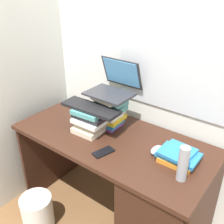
{
  "coord_description": "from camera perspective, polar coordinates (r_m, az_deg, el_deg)",
  "views": [
    {
      "loc": [
        0.93,
        -1.22,
        1.75
      ],
      "look_at": [
        -0.02,
        0.02,
        0.93
      ],
      "focal_mm": 43.03,
      "sensor_mm": 36.0,
      "label": 1
    }
  ],
  "objects": [
    {
      "name": "keyboard",
      "position": [
        1.81,
        -4.57,
        0.88
      ],
      "size": [
        0.43,
        0.16,
        0.02
      ],
      "primitive_type": "cube",
      "rotation": [
        0.0,
        0.0,
        0.04
      ],
      "color": "black",
      "rests_on": "book_stack_keyboard_riser"
    },
    {
      "name": "cell_phone",
      "position": [
        1.68,
        -1.82,
        -8.51
      ],
      "size": [
        0.1,
        0.15,
        0.01
      ],
      "primitive_type": "cube",
      "rotation": [
        0.0,
        0.0,
        -0.27
      ],
      "color": "black",
      "rests_on": "desk"
    },
    {
      "name": "ground_plane",
      "position": [
        2.33,
        0.01,
        -21.17
      ],
      "size": [
        6.0,
        6.0,
        0.0
      ],
      "primitive_type": "plane",
      "color": "brown"
    },
    {
      "name": "computer_mouse",
      "position": [
        1.7,
        9.45,
        -7.95
      ],
      "size": [
        0.06,
        0.1,
        0.04
      ],
      "primitive_type": "ellipsoid",
      "color": "#A5A8AD",
      "rests_on": "desk"
    },
    {
      "name": "laptop",
      "position": [
        1.89,
        0.51,
        5.77
      ],
      "size": [
        0.31,
        0.3,
        0.23
      ],
      "color": "#2D2D33",
      "rests_on": "book_stack_tall"
    },
    {
      "name": "wastebasket",
      "position": [
        2.24,
        -15.55,
        -19.76
      ],
      "size": [
        0.24,
        0.24,
        0.27
      ],
      "primitive_type": "cylinder",
      "color": "silver",
      "rests_on": "ground"
    },
    {
      "name": "book_stack_keyboard_riser",
      "position": [
        1.86,
        -4.65,
        -1.84
      ],
      "size": [
        0.23,
        0.2,
        0.17
      ],
      "color": "beige",
      "rests_on": "desk"
    },
    {
      "name": "book_stack_tall",
      "position": [
        1.92,
        -0.65,
        0.41
      ],
      "size": [
        0.24,
        0.2,
        0.24
      ],
      "color": "#8C338C",
      "rests_on": "desk"
    },
    {
      "name": "desk",
      "position": [
        1.89,
        8.4,
        -18.01
      ],
      "size": [
        1.37,
        0.65,
        0.75
      ],
      "color": "#381E14",
      "rests_on": "ground"
    },
    {
      "name": "water_bottle",
      "position": [
        1.48,
        14.87,
        -10.6
      ],
      "size": [
        0.06,
        0.06,
        0.21
      ],
      "primitive_type": "cylinder",
      "color": "#999EA5",
      "rests_on": "desk"
    },
    {
      "name": "wall_back",
      "position": [
        1.89,
        7.07,
        13.64
      ],
      "size": [
        6.0,
        0.06,
        2.6
      ],
      "color": "silver",
      "rests_on": "ground"
    },
    {
      "name": "mug",
      "position": [
        2.15,
        -7.32,
        1.11
      ],
      "size": [
        0.12,
        0.08,
        0.09
      ],
      "color": "#265999",
      "rests_on": "desk"
    },
    {
      "name": "wall_left",
      "position": [
        2.18,
        -17.91,
        14.41
      ],
      "size": [
        0.05,
        6.0,
        2.6
      ],
      "primitive_type": "cube",
      "color": "silver",
      "rests_on": "ground"
    },
    {
      "name": "book_stack_side",
      "position": [
        1.65,
        13.88,
        -9.05
      ],
      "size": [
        0.24,
        0.2,
        0.07
      ],
      "color": "orange",
      "rests_on": "desk"
    }
  ]
}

